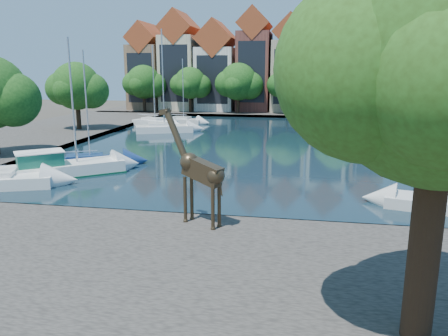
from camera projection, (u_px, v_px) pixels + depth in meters
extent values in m
plane|color=#38332B|center=(212.00, 224.00, 21.90)|extent=(160.00, 160.00, 0.00)
cube|color=black|center=(259.00, 144.00, 44.93)|extent=(38.00, 50.00, 0.08)
cube|color=#49453F|center=(171.00, 286.00, 15.13)|extent=(50.00, 14.00, 0.50)
cube|color=#49453F|center=(277.00, 112.00, 75.59)|extent=(60.00, 16.00, 0.50)
cube|color=#49453F|center=(37.00, 135.00, 49.13)|extent=(14.00, 52.00, 0.50)
cylinder|color=#332114|center=(425.00, 241.00, 11.26)|extent=(0.80, 0.80, 5.50)
sphere|color=#244112|center=(446.00, 55.00, 10.22)|extent=(6.40, 6.40, 6.40)
sphere|color=#244112|center=(369.00, 69.00, 10.20)|extent=(4.48, 4.48, 4.48)
cube|color=brown|center=(149.00, 77.00, 78.22)|extent=(5.39, 9.00, 11.00)
cube|color=brown|center=(147.00, 39.00, 76.72)|extent=(5.44, 9.18, 5.44)
cube|color=black|center=(140.00, 78.00, 73.92)|extent=(4.40, 0.05, 8.25)
cube|color=beige|center=(181.00, 73.00, 77.03)|extent=(5.88, 9.00, 12.50)
cube|color=brown|center=(180.00, 28.00, 75.34)|extent=(5.94, 9.18, 5.94)
cube|color=black|center=(174.00, 74.00, 72.73)|extent=(4.80, 0.05, 9.38)
cube|color=silver|center=(217.00, 79.00, 76.15)|extent=(6.37, 9.00, 10.50)
cube|color=brown|center=(217.00, 39.00, 74.66)|extent=(6.43, 9.18, 6.43)
cube|color=black|center=(212.00, 80.00, 71.85)|extent=(5.20, 0.05, 7.88)
cube|color=brown|center=(254.00, 72.00, 74.77)|extent=(5.39, 9.00, 13.00)
cube|color=brown|center=(255.00, 25.00, 73.04)|extent=(5.44, 9.18, 5.44)
cube|color=black|center=(251.00, 72.00, 70.47)|extent=(4.40, 0.05, 9.75)
cube|color=tan|center=(290.00, 76.00, 73.91)|extent=(5.88, 9.00, 11.50)
cube|color=brown|center=(291.00, 33.00, 72.34)|extent=(5.94, 9.18, 5.94)
cube|color=black|center=(289.00, 77.00, 69.61)|extent=(4.80, 0.05, 8.62)
cube|color=beige|center=(329.00, 75.00, 72.75)|extent=(6.37, 9.00, 12.00)
cube|color=brown|center=(331.00, 29.00, 71.09)|extent=(6.43, 9.18, 6.43)
cube|color=black|center=(331.00, 76.00, 68.45)|extent=(5.20, 0.05, 9.00)
cube|color=brown|center=(369.00, 80.00, 71.81)|extent=(5.39, 9.00, 10.50)
cube|color=brown|center=(372.00, 39.00, 70.37)|extent=(5.44, 9.18, 5.44)
cube|color=black|center=(373.00, 81.00, 67.51)|extent=(4.40, 0.05, 7.88)
cylinder|color=#332114|center=(144.00, 102.00, 73.64)|extent=(0.50, 0.50, 3.20)
sphere|color=#133910|center=(144.00, 82.00, 72.91)|extent=(5.60, 5.60, 5.60)
sphere|color=#133910|center=(154.00, 85.00, 73.04)|extent=(4.20, 4.20, 4.20)
sphere|color=#133910|center=(134.00, 84.00, 72.85)|extent=(3.92, 3.92, 3.92)
cylinder|color=#332114|center=(190.00, 102.00, 72.28)|extent=(0.50, 0.50, 3.20)
sphere|color=#133910|center=(190.00, 83.00, 71.58)|extent=(5.20, 5.20, 5.20)
sphere|color=#133910|center=(200.00, 86.00, 71.72)|extent=(3.90, 3.90, 3.90)
sphere|color=#133910|center=(181.00, 85.00, 71.49)|extent=(3.64, 3.64, 3.64)
cylinder|color=#332114|center=(238.00, 103.00, 70.92)|extent=(0.50, 0.50, 3.20)
sphere|color=#133910|center=(238.00, 82.00, 70.16)|extent=(6.00, 6.00, 6.00)
sphere|color=#133910|center=(249.00, 85.00, 70.28)|extent=(4.50, 4.50, 4.50)
sphere|color=#133910|center=(228.00, 84.00, 70.13)|extent=(4.20, 4.20, 4.20)
cylinder|color=#332114|center=(288.00, 104.00, 69.56)|extent=(0.50, 0.50, 3.20)
sphere|color=#133910|center=(288.00, 83.00, 68.84)|extent=(5.40, 5.40, 5.40)
sphere|color=#133910|center=(299.00, 87.00, 68.98)|extent=(4.05, 4.05, 4.05)
sphere|color=#133910|center=(279.00, 85.00, 68.77)|extent=(3.78, 3.78, 3.78)
cylinder|color=#332114|center=(339.00, 104.00, 68.20)|extent=(0.50, 0.50, 3.20)
sphere|color=#133910|center=(340.00, 83.00, 67.46)|extent=(5.80, 5.80, 5.80)
sphere|color=#133910|center=(352.00, 86.00, 67.58)|extent=(4.35, 4.35, 4.35)
sphere|color=#133910|center=(330.00, 85.00, 67.41)|extent=(4.06, 4.06, 4.06)
cylinder|color=#332114|center=(393.00, 105.00, 66.84)|extent=(0.50, 0.50, 3.20)
sphere|color=#133910|center=(395.00, 84.00, 66.13)|extent=(5.20, 5.20, 5.20)
sphere|color=#133910|center=(405.00, 88.00, 66.27)|extent=(3.90, 3.90, 3.90)
sphere|color=#133910|center=(385.00, 86.00, 66.05)|extent=(3.64, 3.64, 3.64)
sphere|color=#133910|center=(13.00, 100.00, 35.83)|extent=(4.50, 4.50, 4.50)
cylinder|color=#332114|center=(78.00, 115.00, 52.02)|extent=(0.54, 0.54, 3.40)
sphere|color=#133910|center=(76.00, 86.00, 51.27)|extent=(5.60, 5.60, 5.60)
sphere|color=#133910|center=(91.00, 91.00, 51.40)|extent=(4.20, 4.20, 4.20)
sphere|color=#133910|center=(63.00, 88.00, 51.21)|extent=(3.92, 3.92, 3.92)
cylinder|color=#372B1B|center=(185.00, 200.00, 20.47)|extent=(0.17, 0.17, 2.20)
cylinder|color=#372B1B|center=(192.00, 197.00, 20.83)|extent=(0.17, 0.17, 2.20)
cylinder|color=#372B1B|center=(213.00, 206.00, 19.48)|extent=(0.17, 0.17, 2.20)
cylinder|color=#372B1B|center=(219.00, 204.00, 19.83)|extent=(0.17, 0.17, 2.20)
cube|color=#372B1B|center=(202.00, 171.00, 19.79)|extent=(2.15, 1.50, 1.28)
cylinder|color=#372B1B|center=(177.00, 137.00, 20.40)|extent=(1.39, 0.93, 2.27)
cube|color=#372B1B|center=(165.00, 112.00, 20.60)|extent=(0.63, 0.45, 0.35)
cube|color=white|center=(63.00, 168.00, 31.17)|extent=(8.03, 7.22, 1.14)
cube|color=#124E3C|center=(40.00, 160.00, 30.30)|extent=(3.45, 3.30, 1.05)
cylinder|color=#B2B2B7|center=(72.00, 102.00, 30.60)|extent=(0.14, 0.14, 8.74)
cube|color=navy|center=(90.00, 161.00, 34.30)|extent=(6.59, 4.61, 0.84)
cube|color=navy|center=(90.00, 157.00, 34.24)|extent=(3.13, 2.54, 0.47)
cylinder|color=#B2B2B7|center=(86.00, 105.00, 33.33)|extent=(0.11, 0.11, 8.24)
cube|color=silver|center=(164.00, 128.00, 52.60)|extent=(7.13, 4.64, 1.03)
cube|color=silver|center=(164.00, 125.00, 52.52)|extent=(3.35, 2.61, 0.57)
cylinder|color=#B2B2B7|center=(163.00, 78.00, 51.29)|extent=(0.14, 0.14, 11.17)
cube|color=white|center=(155.00, 122.00, 58.23)|extent=(6.46, 4.00, 1.00)
cube|color=white|center=(155.00, 120.00, 58.15)|extent=(3.01, 2.28, 0.55)
cylinder|color=#B2B2B7|center=(154.00, 83.00, 57.09)|extent=(0.13, 0.13, 9.66)
cube|color=beige|center=(184.00, 120.00, 61.13)|extent=(5.81, 3.10, 0.82)
cube|color=beige|center=(184.00, 118.00, 61.07)|extent=(2.65, 1.85, 0.45)
cylinder|color=#B2B2B7|center=(183.00, 89.00, 60.17)|extent=(0.11, 0.11, 8.17)
cube|color=beige|center=(444.00, 203.00, 23.59)|extent=(6.28, 3.52, 0.82)
cube|color=beige|center=(444.00, 198.00, 23.53)|extent=(2.89, 2.07, 0.45)
cube|color=navy|center=(416.00, 145.00, 41.08)|extent=(7.20, 5.05, 0.93)
cube|color=navy|center=(417.00, 142.00, 41.01)|extent=(3.41, 2.78, 0.52)
cylinder|color=#B2B2B7|center=(422.00, 85.00, 39.83)|extent=(0.12, 0.12, 10.65)
cube|color=white|center=(396.00, 131.00, 49.96)|extent=(5.40, 1.93, 0.99)
cube|color=white|center=(396.00, 128.00, 49.88)|extent=(2.37, 1.34, 0.55)
cylinder|color=#B2B2B7|center=(400.00, 89.00, 48.90)|extent=(0.13, 0.13, 8.90)
cube|color=white|center=(359.00, 120.00, 61.81)|extent=(4.91, 3.22, 0.87)
cube|color=white|center=(359.00, 117.00, 61.75)|extent=(2.30, 1.81, 0.49)
cylinder|color=#B2B2B7|center=(361.00, 90.00, 60.89)|extent=(0.12, 0.12, 7.79)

